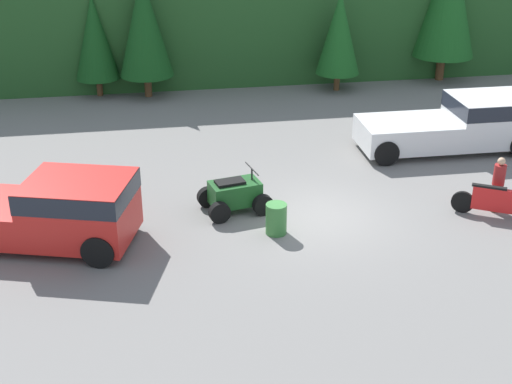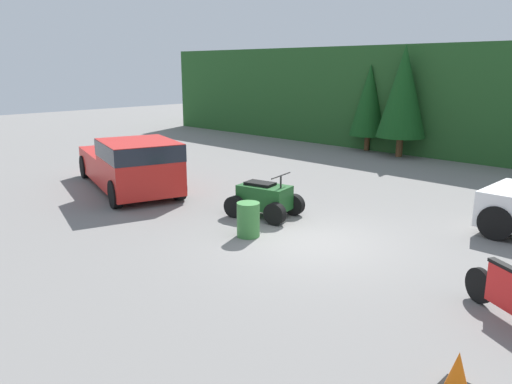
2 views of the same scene
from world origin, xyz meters
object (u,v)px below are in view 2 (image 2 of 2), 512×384
Objects in this scene: steel_barrel at (248,220)px; traffic_cone at (458,372)px; pickup_truck_red at (131,163)px; quad_atv at (264,199)px.

traffic_cone is at bearing -20.67° from steel_barrel.
traffic_cone is 0.62× the size of steel_barrel.
steel_barrel is (6.19, -0.51, -0.56)m from pickup_truck_red.
pickup_truck_red is 11.58× the size of traffic_cone.
quad_atv reaches higher than traffic_cone.
pickup_truck_red is 7.24× the size of steel_barrel.
quad_atv is at bearing 120.50° from steel_barrel.
pickup_truck_red is 5.40m from quad_atv.
quad_atv is 2.47× the size of steel_barrel.
pickup_truck_red is 2.93× the size of quad_atv.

